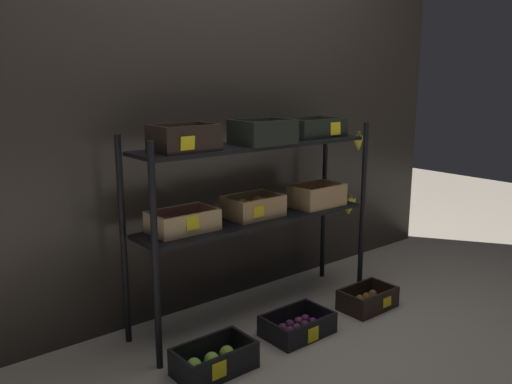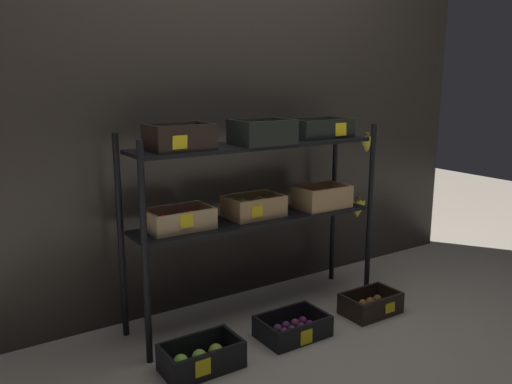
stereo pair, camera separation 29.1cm
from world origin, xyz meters
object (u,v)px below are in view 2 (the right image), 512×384
Objects in this scene: crate_ground_plum at (293,329)px; crate_ground_kiwi at (370,305)px; crate_ground_apple_green at (202,359)px; display_rack at (259,181)px.

crate_ground_plum is 1.09× the size of crate_ground_kiwi.
crate_ground_apple_green reaches higher than crate_ground_kiwi.
display_rack reaches higher than crate_ground_kiwi.
display_rack is 0.99m from crate_ground_apple_green.
crate_ground_apple_green reaches higher than crate_ground_plum.
display_rack is at bearing 145.85° from crate_ground_kiwi.
display_rack is 0.99m from crate_ground_kiwi.
display_rack is 4.73× the size of crate_ground_kiwi.
crate_ground_kiwi reaches higher than crate_ground_plum.
crate_ground_plum is (0.55, 0.02, -0.01)m from crate_ground_apple_green.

